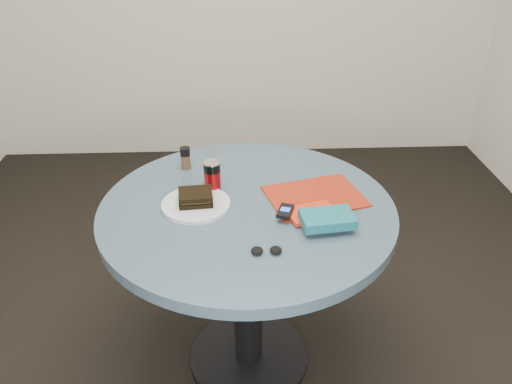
{
  "coord_description": "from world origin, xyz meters",
  "views": [
    {
      "loc": [
        -0.03,
        -1.43,
        1.64
      ],
      "look_at": [
        0.03,
        0.0,
        0.8
      ],
      "focal_mm": 35.0,
      "sensor_mm": 36.0,
      "label": 1
    }
  ],
  "objects_px": {
    "table": "(248,244)",
    "pepper_grinder": "(186,158)",
    "plate": "(196,205)",
    "magazine": "(315,196)",
    "red_book": "(311,213)",
    "mp3_player": "(285,211)",
    "novel": "(327,219)",
    "headphones": "(266,251)",
    "soda_can": "(212,176)",
    "sandwich": "(196,197)"
  },
  "relations": [
    {
      "from": "plate",
      "to": "headphones",
      "type": "distance_m",
      "value": 0.35
    },
    {
      "from": "novel",
      "to": "pepper_grinder",
      "type": "bearing_deg",
      "value": 130.61
    },
    {
      "from": "table",
      "to": "headphones",
      "type": "distance_m",
      "value": 0.32
    },
    {
      "from": "magazine",
      "to": "novel",
      "type": "xyz_separation_m",
      "value": [
        0.01,
        -0.19,
        0.03
      ]
    },
    {
      "from": "table",
      "to": "pepper_grinder",
      "type": "xyz_separation_m",
      "value": [
        -0.23,
        0.28,
        0.21
      ]
    },
    {
      "from": "table",
      "to": "sandwich",
      "type": "bearing_deg",
      "value": 179.42
    },
    {
      "from": "magazine",
      "to": "mp3_player",
      "type": "relative_size",
      "value": 3.63
    },
    {
      "from": "mp3_player",
      "to": "magazine",
      "type": "bearing_deg",
      "value": 47.33
    },
    {
      "from": "table",
      "to": "red_book",
      "type": "bearing_deg",
      "value": -20.44
    },
    {
      "from": "table",
      "to": "headphones",
      "type": "height_order",
      "value": "headphones"
    },
    {
      "from": "magazine",
      "to": "novel",
      "type": "bearing_deg",
      "value": -102.68
    },
    {
      "from": "table",
      "to": "soda_can",
      "type": "distance_m",
      "value": 0.27
    },
    {
      "from": "plate",
      "to": "pepper_grinder",
      "type": "distance_m",
      "value": 0.29
    },
    {
      "from": "plate",
      "to": "magazine",
      "type": "xyz_separation_m",
      "value": [
        0.41,
        0.04,
        -0.0
      ]
    },
    {
      "from": "soda_can",
      "to": "novel",
      "type": "xyz_separation_m",
      "value": [
        0.36,
        -0.26,
        -0.02
      ]
    },
    {
      "from": "table",
      "to": "magazine",
      "type": "relative_size",
      "value": 3.15
    },
    {
      "from": "plate",
      "to": "magazine",
      "type": "relative_size",
      "value": 0.73
    },
    {
      "from": "table",
      "to": "pepper_grinder",
      "type": "bearing_deg",
      "value": 129.12
    },
    {
      "from": "pepper_grinder",
      "to": "table",
      "type": "bearing_deg",
      "value": -50.88
    },
    {
      "from": "table",
      "to": "novel",
      "type": "relative_size",
      "value": 6.14
    },
    {
      "from": "plate",
      "to": "novel",
      "type": "relative_size",
      "value": 1.42
    },
    {
      "from": "pepper_grinder",
      "to": "headphones",
      "type": "distance_m",
      "value": 0.61
    },
    {
      "from": "plate",
      "to": "novel",
      "type": "height_order",
      "value": "novel"
    },
    {
      "from": "table",
      "to": "soda_can",
      "type": "relative_size",
      "value": 9.02
    },
    {
      "from": "plate",
      "to": "headphones",
      "type": "relative_size",
      "value": 2.53
    },
    {
      "from": "pepper_grinder",
      "to": "plate",
      "type": "bearing_deg",
      "value": -79.05
    },
    {
      "from": "table",
      "to": "plate",
      "type": "bearing_deg",
      "value": -179.48
    },
    {
      "from": "red_book",
      "to": "mp3_player",
      "type": "bearing_deg",
      "value": 166.24
    },
    {
      "from": "soda_can",
      "to": "novel",
      "type": "distance_m",
      "value": 0.45
    },
    {
      "from": "plate",
      "to": "pepper_grinder",
      "type": "bearing_deg",
      "value": 100.95
    },
    {
      "from": "plate",
      "to": "pepper_grinder",
      "type": "relative_size",
      "value": 2.66
    },
    {
      "from": "pepper_grinder",
      "to": "magazine",
      "type": "relative_size",
      "value": 0.27
    },
    {
      "from": "table",
      "to": "red_book",
      "type": "distance_m",
      "value": 0.28
    },
    {
      "from": "mp3_player",
      "to": "pepper_grinder",
      "type": "bearing_deg",
      "value": 133.84
    },
    {
      "from": "soda_can",
      "to": "pepper_grinder",
      "type": "distance_m",
      "value": 0.2
    },
    {
      "from": "novel",
      "to": "mp3_player",
      "type": "xyz_separation_m",
      "value": [
        -0.12,
        0.07,
        -0.01
      ]
    },
    {
      "from": "novel",
      "to": "plate",
      "type": "bearing_deg",
      "value": 153.3
    },
    {
      "from": "pepper_grinder",
      "to": "headphones",
      "type": "bearing_deg",
      "value": -63.38
    },
    {
      "from": "magazine",
      "to": "headphones",
      "type": "bearing_deg",
      "value": -136.61
    },
    {
      "from": "sandwich",
      "to": "headphones",
      "type": "bearing_deg",
      "value": -50.92
    },
    {
      "from": "sandwich",
      "to": "headphones",
      "type": "xyz_separation_m",
      "value": [
        0.22,
        -0.27,
        -0.02
      ]
    },
    {
      "from": "plate",
      "to": "soda_can",
      "type": "height_order",
      "value": "soda_can"
    },
    {
      "from": "red_book",
      "to": "mp3_player",
      "type": "relative_size",
      "value": 1.76
    },
    {
      "from": "sandwich",
      "to": "soda_can",
      "type": "height_order",
      "value": "soda_can"
    },
    {
      "from": "novel",
      "to": "headphones",
      "type": "distance_m",
      "value": 0.23
    },
    {
      "from": "soda_can",
      "to": "magazine",
      "type": "distance_m",
      "value": 0.36
    },
    {
      "from": "sandwich",
      "to": "novel",
      "type": "distance_m",
      "value": 0.44
    },
    {
      "from": "soda_can",
      "to": "novel",
      "type": "relative_size",
      "value": 0.68
    },
    {
      "from": "pepper_grinder",
      "to": "mp3_player",
      "type": "xyz_separation_m",
      "value": [
        0.35,
        -0.36,
        -0.02
      ]
    },
    {
      "from": "magazine",
      "to": "plate",
      "type": "bearing_deg",
      "value": 170.46
    }
  ]
}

